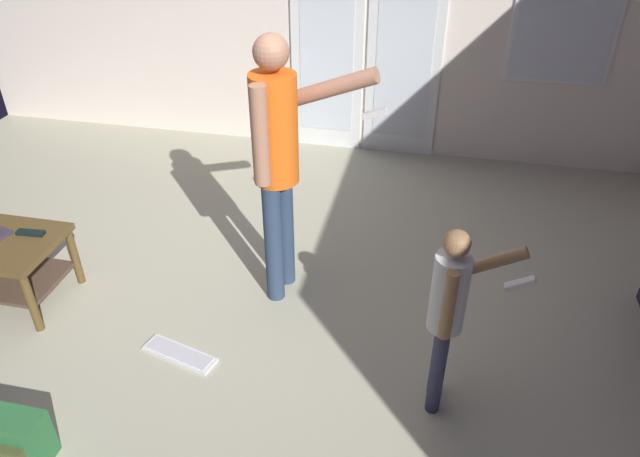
{
  "coord_description": "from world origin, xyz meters",
  "views": [
    {
      "loc": [
        1.24,
        -2.41,
        2.44
      ],
      "look_at": [
        0.71,
        0.07,
        0.76
      ],
      "focal_mm": 33.21,
      "sensor_mm": 36.0,
      "label": 1
    }
  ],
  "objects_px": {
    "backpack": "(12,438)",
    "loose_keyboard": "(180,354)",
    "person_child": "(449,307)",
    "person_adult": "(278,151)",
    "tv_remote_black": "(31,233)"
  },
  "relations": [
    {
      "from": "backpack",
      "to": "loose_keyboard",
      "type": "distance_m",
      "value": 0.91
    },
    {
      "from": "person_child",
      "to": "loose_keyboard",
      "type": "distance_m",
      "value": 1.55
    },
    {
      "from": "person_adult",
      "to": "tv_remote_black",
      "type": "bearing_deg",
      "value": -166.78
    },
    {
      "from": "person_child",
      "to": "person_adult",
      "type": "bearing_deg",
      "value": 144.3
    },
    {
      "from": "person_adult",
      "to": "backpack",
      "type": "height_order",
      "value": "person_adult"
    },
    {
      "from": "person_child",
      "to": "tv_remote_black",
      "type": "xyz_separation_m",
      "value": [
        -2.47,
        0.37,
        -0.18
      ]
    },
    {
      "from": "person_child",
      "to": "backpack",
      "type": "bearing_deg",
      "value": -158.65
    },
    {
      "from": "person_child",
      "to": "loose_keyboard",
      "type": "height_order",
      "value": "person_child"
    },
    {
      "from": "backpack",
      "to": "tv_remote_black",
      "type": "distance_m",
      "value": 1.29
    },
    {
      "from": "person_adult",
      "to": "backpack",
      "type": "bearing_deg",
      "value": -121.66
    },
    {
      "from": "loose_keyboard",
      "to": "tv_remote_black",
      "type": "height_order",
      "value": "tv_remote_black"
    },
    {
      "from": "person_adult",
      "to": "backpack",
      "type": "distance_m",
      "value": 1.92
    },
    {
      "from": "person_adult",
      "to": "tv_remote_black",
      "type": "xyz_separation_m",
      "value": [
        -1.47,
        -0.34,
        -0.53
      ]
    },
    {
      "from": "backpack",
      "to": "loose_keyboard",
      "type": "bearing_deg",
      "value": 57.81
    },
    {
      "from": "tv_remote_black",
      "to": "loose_keyboard",
      "type": "bearing_deg",
      "value": -23.13
    }
  ]
}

